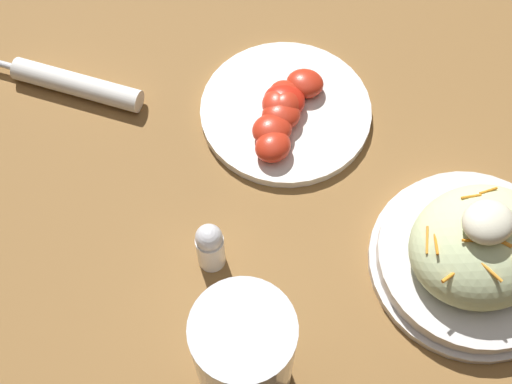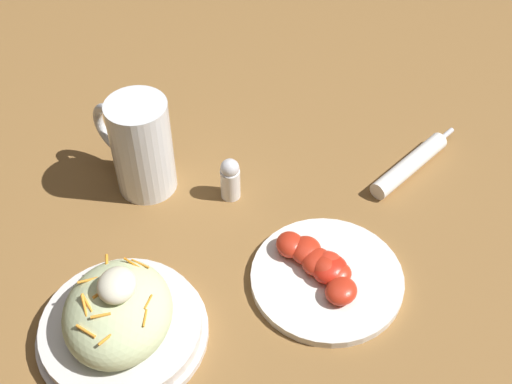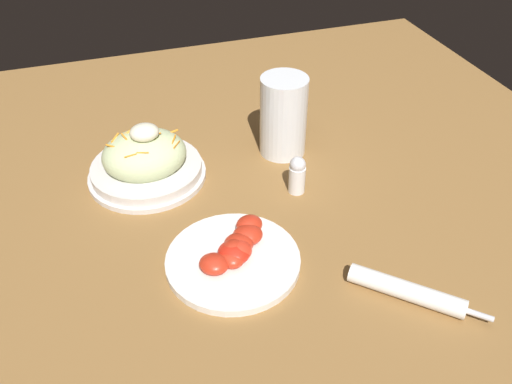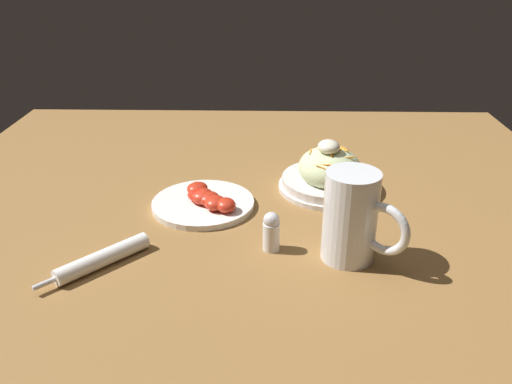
{
  "view_description": "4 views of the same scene",
  "coord_description": "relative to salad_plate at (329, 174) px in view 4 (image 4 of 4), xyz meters",
  "views": [
    {
      "loc": [
        -0.18,
        -0.32,
        0.69
      ],
      "look_at": [
        -0.03,
        -0.01,
        0.05
      ],
      "focal_mm": 48.1,
      "sensor_mm": 36.0,
      "label": 1
    },
    {
      "loc": [
        0.59,
        0.01,
        0.72
      ],
      "look_at": [
        -0.02,
        0.0,
        0.08
      ],
      "focal_mm": 45.93,
      "sensor_mm": 36.0,
      "label": 2
    },
    {
      "loc": [
        0.21,
        0.66,
        0.6
      ],
      "look_at": [
        -0.01,
        0.01,
        0.05
      ],
      "focal_mm": 37.65,
      "sensor_mm": 36.0,
      "label": 3
    },
    {
      "loc": [
        -0.87,
        -0.03,
        0.49
      ],
      "look_at": [
        -0.03,
        -0.01,
        0.08
      ],
      "focal_mm": 36.68,
      "sensor_mm": 36.0,
      "label": 4
    }
  ],
  "objects": [
    {
      "name": "beer_mug",
      "position": [
        -0.27,
        -0.01,
        0.04
      ],
      "size": [
        0.12,
        0.13,
        0.16
      ],
      "color": "white",
      "rests_on": "ground_plane"
    },
    {
      "name": "salt_shaker",
      "position": [
        -0.25,
        0.12,
        0.0
      ],
      "size": [
        0.03,
        0.03,
        0.07
      ],
      "color": "white",
      "rests_on": "ground_plane"
    },
    {
      "name": "napkin_roll",
      "position": [
        -0.3,
        0.4,
        -0.02
      ],
      "size": [
        0.16,
        0.15,
        0.03
      ],
      "color": "white",
      "rests_on": "ground_plane"
    },
    {
      "name": "tomato_plate",
      "position": [
        -0.09,
        0.26,
        -0.02
      ],
      "size": [
        0.21,
        0.21,
        0.04
      ],
      "color": "white",
      "rests_on": "ground_plane"
    },
    {
      "name": "ground_plane",
      "position": [
        -0.15,
        0.16,
        -0.04
      ],
      "size": [
        1.43,
        1.43,
        0.0
      ],
      "primitive_type": "plane",
      "color": "olive"
    },
    {
      "name": "salad_plate",
      "position": [
        0.0,
        0.0,
        0.0
      ],
      "size": [
        0.22,
        0.22,
        0.11
      ],
      "color": "silver",
      "rests_on": "ground_plane"
    }
  ]
}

